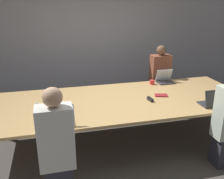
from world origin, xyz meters
TOP-DOWN VIEW (x-y plane):
  - ground_plane at (0.00, 0.00)m, footprint 24.00×24.00m
  - curtain_wall at (0.00, 2.19)m, footprint 12.00×0.06m
  - conference_table at (0.00, 0.00)m, footprint 4.29×1.62m
  - laptop_near_left at (-0.95, -0.63)m, footprint 0.34×0.27m
  - person_near_left at (-1.03, -1.08)m, footprint 0.40×0.24m
  - bottle_near_left at (-1.24, -0.48)m, footprint 0.07×0.07m
  - laptop_near_right at (1.31, -0.58)m, footprint 0.35×0.26m
  - laptop_far_right at (1.11, 0.67)m, footprint 0.33×0.26m
  - person_far_right at (1.19, 1.08)m, footprint 0.40×0.24m
  - cup_far_right at (0.82, 0.61)m, footprint 0.09×0.09m
  - stapler at (0.47, -0.16)m, footprint 0.06×0.15m
  - notebook at (0.73, 0.00)m, footprint 0.23×0.18m

SIDE VIEW (x-z plane):
  - ground_plane at x=0.00m, z-range 0.00..0.00m
  - person_far_right at x=1.19m, z-range -0.02..1.37m
  - person_near_left at x=-1.03m, z-range -0.02..1.39m
  - conference_table at x=0.00m, z-range 0.33..1.07m
  - notebook at x=0.73m, z-range 0.74..0.76m
  - stapler at x=0.47m, z-range 0.74..0.79m
  - cup_far_right at x=0.82m, z-range 0.74..0.82m
  - laptop_far_right at x=1.11m, z-range 0.69..0.94m
  - laptop_near_right at x=1.31m, z-range 0.69..0.95m
  - laptop_near_left at x=-0.95m, z-range 0.69..0.95m
  - bottle_near_left at x=-1.24m, z-range 0.73..0.99m
  - curtain_wall at x=0.00m, z-range 0.00..2.80m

